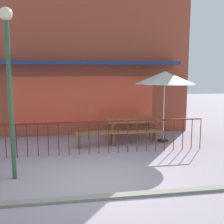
# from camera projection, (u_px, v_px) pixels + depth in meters

# --- Properties ---
(ground) EXTENTS (40.00, 40.00, 0.00)m
(ground) POSITION_uv_depth(u_px,v_px,m) (97.00, 181.00, 6.26)
(ground) COLOR gray
(pub_storefront) EXTENTS (8.29, 1.24, 5.70)m
(pub_storefront) POSITION_uv_depth(u_px,v_px,m) (82.00, 59.00, 10.50)
(pub_storefront) COLOR #5A2E17
(pub_storefront) RESTS_ON ground
(patio_fence_front) EXTENTS (6.99, 0.04, 0.97)m
(patio_fence_front) POSITION_uv_depth(u_px,v_px,m) (89.00, 132.00, 8.13)
(patio_fence_front) COLOR maroon
(patio_fence_front) RESTS_ON ground
(picnic_table_left) EXTENTS (1.81, 1.38, 0.79)m
(picnic_table_left) POSITION_uv_depth(u_px,v_px,m) (132.00, 123.00, 9.67)
(picnic_table_left) COLOR #935F33
(picnic_table_left) RESTS_ON ground
(patio_umbrella) EXTENTS (1.97, 1.97, 2.39)m
(patio_umbrella) POSITION_uv_depth(u_px,v_px,m) (165.00, 78.00, 9.34)
(patio_umbrella) COLOR black
(patio_umbrella) RESTS_ON ground
(patio_bench) EXTENTS (1.43, 0.51, 0.48)m
(patio_bench) POSITION_uv_depth(u_px,v_px,m) (96.00, 136.00, 8.96)
(patio_bench) COLOR brown
(patio_bench) RESTS_ON ground
(street_lamp) EXTENTS (0.28, 0.28, 3.75)m
(street_lamp) POSITION_uv_depth(u_px,v_px,m) (9.00, 69.00, 6.02)
(street_lamp) COLOR #2E5337
(street_lamp) RESTS_ON ground
(curb_edge) EXTENTS (11.61, 0.20, 0.11)m
(curb_edge) POSITION_uv_depth(u_px,v_px,m) (102.00, 198.00, 5.41)
(curb_edge) COLOR gray
(curb_edge) RESTS_ON ground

